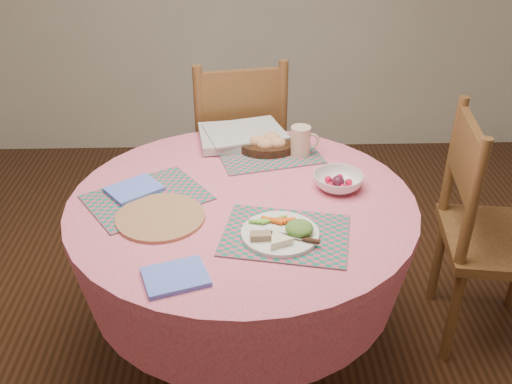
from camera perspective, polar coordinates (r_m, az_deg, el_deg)
ground at (r=2.50m, az=-1.19°, el=-15.65°), size 4.00×4.00×0.00m
dining_table at (r=2.13m, az=-1.35°, el=-5.23°), size 1.24×1.24×0.75m
chair_right at (r=2.45m, az=22.24°, el=-3.52°), size 0.51×0.53×1.00m
chair_back at (r=2.88m, az=-1.90°, el=4.28°), size 0.54×0.52×1.02m
placemat_front at (r=1.84m, az=2.98°, el=-4.31°), size 0.45×0.38×0.01m
placemat_left at (r=2.07m, az=-10.85°, el=-0.55°), size 0.50×0.47×0.01m
placemat_back at (r=2.35m, az=1.22°, el=3.93°), size 0.46×0.39×0.01m
wicker_trivet at (r=1.94m, az=-9.52°, el=-2.50°), size 0.30×0.30×0.01m
napkin_near at (r=1.67m, az=-8.06°, el=-8.40°), size 0.22×0.19×0.01m
napkin_far at (r=2.11m, az=-12.09°, el=0.28°), size 0.23×0.22×0.01m
dinner_plate at (r=1.82m, az=2.68°, el=-4.04°), size 0.25×0.25×0.05m
bread_bowl at (r=2.35m, az=1.16°, el=4.82°), size 0.23×0.23×0.08m
latte_mug at (r=2.31m, az=4.54°, el=5.11°), size 0.12×0.08×0.12m
fruit_bowl at (r=2.10m, az=8.20°, el=1.05°), size 0.19×0.19×0.06m
newspaper_stack at (r=2.45m, az=-1.50°, el=5.69°), size 0.39×0.33×0.04m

